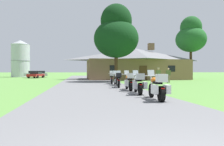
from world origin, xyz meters
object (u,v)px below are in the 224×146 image
object	(u,v)px
tree_right_of_lodge	(191,36)
motorcycle_silver_fourth_in_row	(119,80)
tree_by_lodge_front	(116,34)
metal_silo_distant	(21,59)
motorcycle_orange_third_in_row	(129,82)
motorcycle_black_fifth_in_row	(116,79)
bystander_olive_shirt_beside_signpost	(158,75)
parked_silver_suv_far_left	(36,74)
motorcycle_white_second_in_row	(139,84)
motorcycle_yellow_farthest_in_row	(112,78)
parked_red_sedan_far_left	(36,75)
motorcycle_orange_nearest_to_camera	(158,87)
bystander_olive_shirt_near_lodge	(168,75)

from	to	relation	value
tree_right_of_lodge	motorcycle_silver_fourth_in_row	bearing A→B (deg)	-132.86
tree_by_lodge_front	motorcycle_silver_fourth_in_row	bearing A→B (deg)	-99.11
motorcycle_silver_fourth_in_row	metal_silo_distant	distance (m)	37.60
motorcycle_orange_third_in_row	motorcycle_black_fifth_in_row	bearing A→B (deg)	92.85
motorcycle_black_fifth_in_row	bystander_olive_shirt_beside_signpost	distance (m)	5.80
metal_silo_distant	bystander_olive_shirt_beside_signpost	bearing A→B (deg)	-52.96
motorcycle_black_fifth_in_row	parked_silver_suv_far_left	xyz separation A→B (m)	(-12.18, 26.95, 0.16)
motorcycle_white_second_in_row	motorcycle_yellow_farthest_in_row	world-z (taller)	same
motorcycle_yellow_farthest_in_row	parked_red_sedan_far_left	distance (m)	24.30
parked_red_sedan_far_left	motorcycle_white_second_in_row	bearing A→B (deg)	-58.07
motorcycle_orange_nearest_to_camera	parked_red_sedan_far_left	size ratio (longest dim) A/B	0.47
motorcycle_silver_fourth_in_row	bystander_olive_shirt_near_lodge	world-z (taller)	bystander_olive_shirt_near_lodge
bystander_olive_shirt_beside_signpost	parked_red_sedan_far_left	distance (m)	26.68
motorcycle_silver_fourth_in_row	tree_by_lodge_front	xyz separation A→B (m)	(1.44, 8.98, 5.27)
motorcycle_black_fifth_in_row	bystander_olive_shirt_near_lodge	bearing A→B (deg)	32.43
motorcycle_orange_nearest_to_camera	motorcycle_orange_third_in_row	world-z (taller)	same
bystander_olive_shirt_near_lodge	parked_red_sedan_far_left	xyz separation A→B (m)	(-18.31, 19.68, -0.29)
motorcycle_yellow_farthest_in_row	tree_by_lodge_front	xyz separation A→B (m)	(1.26, 4.36, 5.27)
metal_silo_distant	tree_by_lodge_front	bearing A→B (deg)	-54.48
bystander_olive_shirt_beside_signpost	parked_silver_suv_far_left	xyz separation A→B (m)	(-17.25, 24.15, -0.17)
parked_silver_suv_far_left	parked_red_sedan_far_left	distance (m)	3.36
bystander_olive_shirt_near_lodge	parked_silver_suv_far_left	xyz separation A→B (m)	(-18.90, 22.99, -0.15)
motorcycle_black_fifth_in_row	parked_red_sedan_far_left	distance (m)	26.33
motorcycle_white_second_in_row	metal_silo_distant	world-z (taller)	metal_silo_distant
motorcycle_orange_third_in_row	tree_by_lodge_front	size ratio (longest dim) A/B	0.22
tree_by_lodge_front	motorcycle_orange_nearest_to_camera	bearing A→B (deg)	-94.07
tree_by_lodge_front	bystander_olive_shirt_beside_signpost	bearing A→B (deg)	-44.44
motorcycle_orange_third_in_row	motorcycle_black_fifth_in_row	distance (m)	4.95
motorcycle_orange_third_in_row	motorcycle_silver_fourth_in_row	xyz separation A→B (m)	(-0.20, 2.58, 0.01)
motorcycle_orange_nearest_to_camera	tree_by_lodge_front	distance (m)	17.03
tree_right_of_lodge	parked_silver_suv_far_left	size ratio (longest dim) A/B	2.25
motorcycle_white_second_in_row	tree_by_lodge_front	xyz separation A→B (m)	(1.28, 13.75, 5.28)
motorcycle_orange_third_in_row	parked_silver_suv_far_left	world-z (taller)	parked_silver_suv_far_left
motorcycle_yellow_farthest_in_row	parked_silver_suv_far_left	world-z (taller)	parked_silver_suv_far_left
motorcycle_yellow_farthest_in_row	metal_silo_distant	distance (m)	33.61
motorcycle_orange_nearest_to_camera	tree_right_of_lodge	size ratio (longest dim) A/B	0.19
motorcycle_black_fifth_in_row	tree_right_of_lodge	world-z (taller)	tree_right_of_lodge
motorcycle_black_fifth_in_row	tree_by_lodge_front	world-z (taller)	tree_by_lodge_front
bystander_olive_shirt_near_lodge	bystander_olive_shirt_beside_signpost	world-z (taller)	bystander_olive_shirt_beside_signpost
motorcycle_orange_nearest_to_camera	motorcycle_black_fifth_in_row	distance (m)	9.54
motorcycle_white_second_in_row	motorcycle_orange_third_in_row	world-z (taller)	same
metal_silo_distant	motorcycle_silver_fourth_in_row	bearing A→B (deg)	-64.30
motorcycle_orange_nearest_to_camera	motorcycle_yellow_farthest_in_row	size ratio (longest dim) A/B	1.00
tree_by_lodge_front	metal_silo_distant	distance (m)	30.46
tree_right_of_lodge	parked_red_sedan_far_left	bearing A→B (deg)	162.83
motorcycle_orange_nearest_to_camera	motorcycle_orange_third_in_row	distance (m)	4.59
motorcycle_orange_nearest_to_camera	metal_silo_distant	xyz separation A→B (m)	(-16.52, 40.91, 3.59)
tree_right_of_lodge	motorcycle_orange_nearest_to_camera	bearing A→B (deg)	-122.88
bystander_olive_shirt_beside_signpost	tree_by_lodge_front	xyz separation A→B (m)	(-3.88, 3.80, 4.94)
motorcycle_orange_nearest_to_camera	bystander_olive_shirt_beside_signpost	world-z (taller)	bystander_olive_shirt_beside_signpost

